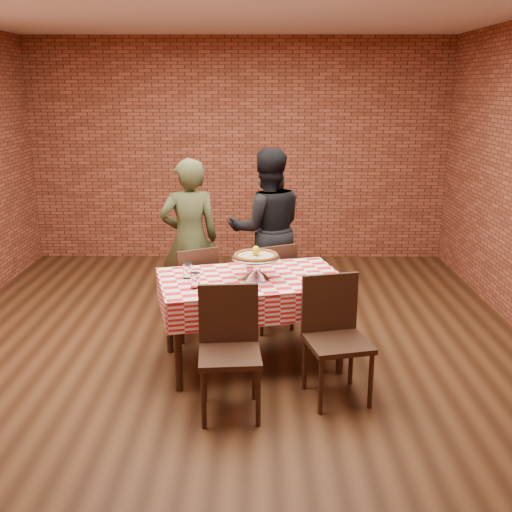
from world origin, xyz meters
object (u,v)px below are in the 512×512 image
at_px(water_glass_left, 195,280).
at_px(chair_far_right, 270,285).
at_px(condiment_caddy, 250,261).
at_px(pizza, 256,256).
at_px(chair_near_right, 338,342).
at_px(chair_far_left, 192,290).
at_px(diner_olive, 190,239).
at_px(table, 252,321).
at_px(pizza_stand, 256,268).
at_px(chair_near_left, 230,355).
at_px(water_glass_right, 188,271).
at_px(diner_black, 267,229).

height_order(water_glass_left, chair_far_right, water_glass_left).
bearing_deg(condiment_caddy, pizza, -91.15).
relative_size(chair_near_right, chair_far_left, 1.05).
bearing_deg(diner_olive, pizza, 105.28).
xyz_separation_m(table, pizza_stand, (0.04, -0.02, 0.47)).
bearing_deg(chair_far_left, water_glass_left, 70.81).
relative_size(water_glass_left, condiment_caddy, 0.97).
bearing_deg(chair_far_right, condiment_caddy, 45.40).
bearing_deg(water_glass_left, chair_near_left, -63.10).
height_order(chair_far_left, diner_olive, diner_olive).
distance_m(pizza_stand, pizza, 0.10).
height_order(table, chair_far_left, chair_far_left).
height_order(condiment_caddy, diner_olive, diner_olive).
distance_m(water_glass_right, condiment_caddy, 0.58).
distance_m(pizza_stand, diner_black, 1.41).
height_order(chair_far_left, chair_far_right, chair_far_left).
bearing_deg(water_glass_left, table, 31.77).
relative_size(pizza_stand, water_glass_left, 3.28).
distance_m(pizza, chair_near_right, 0.98).
height_order(water_glass_left, chair_near_right, chair_near_right).
height_order(pizza_stand, pizza, pizza).
xyz_separation_m(table, condiment_caddy, (-0.02, 0.27, 0.45)).
bearing_deg(chair_far_right, diner_black, -113.22).
distance_m(pizza, condiment_caddy, 0.31).
xyz_separation_m(pizza_stand, chair_far_right, (0.13, 0.79, -0.42)).
xyz_separation_m(pizza_stand, chair_near_right, (0.61, -0.60, -0.39)).
height_order(water_glass_left, chair_near_left, chair_near_left).
height_order(chair_near_left, diner_black, diner_black).
xyz_separation_m(chair_near_left, diner_black, (0.29, 2.23, 0.38)).
bearing_deg(condiment_caddy, diner_black, 70.47).
xyz_separation_m(pizza_stand, diner_black, (0.11, 1.40, -0.01)).
relative_size(pizza, chair_near_left, 0.40).
xyz_separation_m(pizza_stand, condiment_caddy, (-0.05, 0.28, -0.03)).
relative_size(diner_olive, diner_black, 0.96).
relative_size(pizza_stand, condiment_caddy, 3.17).
bearing_deg(pizza, table, 156.91).
relative_size(table, condiment_caddy, 11.59).
bearing_deg(water_glass_right, pizza_stand, 0.41).
bearing_deg(chair_far_left, pizza, 106.39).
bearing_deg(water_glass_left, chair_far_right, 60.26).
bearing_deg(pizza, diner_olive, 121.24).
relative_size(condiment_caddy, diner_black, 0.08).
xyz_separation_m(pizza, diner_olive, (-0.67, 1.10, -0.14)).
distance_m(chair_near_right, chair_far_left, 1.72).
bearing_deg(diner_black, chair_near_left, 73.63).
height_order(chair_near_right, diner_olive, diner_olive).
xyz_separation_m(water_glass_left, chair_near_right, (1.08, -0.35, -0.36)).
bearing_deg(chair_far_right, water_glass_right, 24.05).
xyz_separation_m(water_glass_left, water_glass_right, (-0.09, 0.25, 0.00)).
relative_size(table, diner_olive, 0.91).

